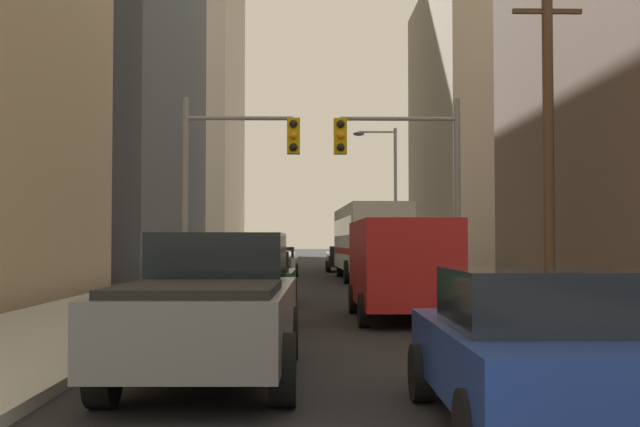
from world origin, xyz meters
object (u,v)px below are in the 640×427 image
sedan_beige (244,293)px  sedan_green (262,278)px  traffic_signal_near_left (235,165)px  sedan_blue (534,348)px  traffic_signal_near_right (404,165)px  pickup_truck_grey (213,306)px  sedan_black (342,259)px  cargo_van_red (400,263)px  sedan_silver (279,261)px  city_bus (369,239)px

sedan_beige → sedan_green: same height
traffic_signal_near_left → sedan_beige: bearing=-83.7°
sedan_blue → traffic_signal_near_right: (0.78, 15.70, 3.27)m
pickup_truck_grey → sedan_black: pickup_truck_grey is taller
cargo_van_red → sedan_green: cargo_van_red is taller
sedan_black → traffic_signal_near_right: 24.71m
sedan_silver → sedan_black: same height
pickup_truck_grey → sedan_beige: pickup_truck_grey is taller
cargo_van_red → sedan_beige: bearing=-145.4°
sedan_silver → sedan_black: size_ratio=1.01×
traffic_signal_near_right → sedan_black: bearing=91.4°
city_bus → traffic_signal_near_left: (-5.07, -13.88, 2.10)m
cargo_van_red → sedan_silver: cargo_van_red is taller
cargo_van_red → traffic_signal_near_left: size_ratio=0.87×
city_bus → sedan_beige: 21.70m
sedan_blue → sedan_silver: bearing=95.7°
sedan_beige → sedan_silver: bearing=90.1°
traffic_signal_near_left → traffic_signal_near_right: (4.95, 0.00, 0.01)m
city_bus → traffic_signal_near_right: (-0.13, -13.88, 2.11)m
cargo_van_red → sedan_black: (0.15, 29.51, -0.52)m
sedan_green → city_bus: bearing=73.8°
sedan_silver → traffic_signal_near_left: 18.66m
sedan_beige → traffic_signal_near_right: (4.13, 7.37, 3.27)m
city_bus → sedan_silver: (-4.31, 4.47, -1.16)m
cargo_van_red → sedan_green: size_ratio=1.23×
sedan_beige → sedan_silver: (-0.05, 25.72, 0.00)m
city_bus → sedan_silver: size_ratio=2.72×
city_bus → sedan_blue: 29.62m
city_bus → sedan_beige: size_ratio=2.72×
pickup_truck_grey → traffic_signal_near_left: 13.12m
cargo_van_red → sedan_silver: bearing=98.4°
sedan_black → traffic_signal_near_left: (-4.36, -24.48, 3.25)m
traffic_signal_near_right → sedan_green: bearing=-169.7°
sedan_green → traffic_signal_near_right: size_ratio=0.71×
city_bus → sedan_green: 15.28m
pickup_truck_grey → traffic_signal_near_right: bearing=72.0°
sedan_green → traffic_signal_near_left: (-0.83, 0.75, 3.25)m
sedan_beige → sedan_silver: 25.72m
city_bus → sedan_green: bearing=-106.2°
sedan_green → traffic_signal_near_right: 5.31m
city_bus → traffic_signal_near_right: traffic_signal_near_right is taller
pickup_truck_grey → sedan_blue: bearing=-41.6°
pickup_truck_grey → sedan_silver: 31.08m
sedan_green → sedan_black: 25.48m
sedan_silver → traffic_signal_near_right: 19.11m
city_bus → sedan_blue: size_ratio=2.73×
pickup_truck_grey → sedan_blue: (3.35, -2.98, -0.16)m
pickup_truck_grey → traffic_signal_near_right: 13.73m
city_bus → traffic_signal_near_right: bearing=-90.5°
city_bus → sedan_black: bearing=93.8°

